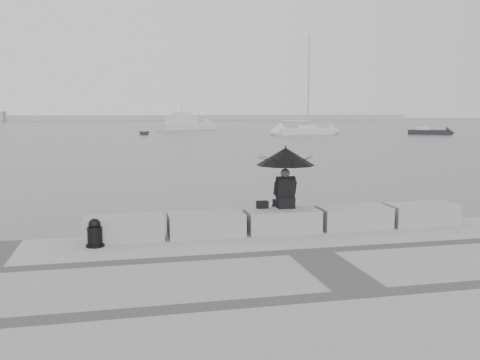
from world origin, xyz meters
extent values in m
plane|color=#46484B|center=(0.00, 0.00, 0.00)|extent=(360.00, 360.00, 0.00)
cube|color=slate|center=(-3.40, -0.45, 0.75)|extent=(1.60, 0.80, 0.50)
cube|color=slate|center=(-1.70, -0.45, 0.75)|extent=(1.60, 0.80, 0.50)
cube|color=slate|center=(0.00, -0.45, 0.75)|extent=(1.60, 0.80, 0.50)
cube|color=slate|center=(1.70, -0.45, 0.75)|extent=(1.60, 0.80, 0.50)
cube|color=slate|center=(3.40, -0.45, 0.75)|extent=(1.60, 0.80, 0.50)
sphere|color=#726056|center=(0.14, -0.20, 1.78)|extent=(0.21, 0.21, 0.21)
cylinder|color=black|center=(0.14, -0.21, 1.85)|extent=(0.02, 0.02, 1.00)
cone|color=black|center=(0.14, -0.21, 2.15)|extent=(1.31, 1.31, 0.39)
sphere|color=black|center=(0.14, -0.21, 2.37)|extent=(0.04, 0.04, 0.04)
cube|color=black|center=(-0.38, -0.17, 1.08)|extent=(0.26, 0.15, 0.16)
cylinder|color=black|center=(-3.97, -0.88, 0.53)|extent=(0.36, 0.36, 0.06)
cylinder|color=black|center=(-3.97, -0.88, 0.70)|extent=(0.29, 0.29, 0.41)
sphere|color=black|center=(-3.97, -0.88, 0.95)|extent=(0.24, 0.24, 0.24)
cube|color=#96989B|center=(0.00, 155.00, 0.80)|extent=(180.00, 6.00, 1.60)
cube|color=silver|center=(20.13, 54.61, 0.35)|extent=(7.88, 3.34, 0.90)
cube|color=silver|center=(20.13, 54.61, 0.95)|extent=(2.85, 1.92, 0.50)
cylinder|color=#959598|center=(20.13, 54.61, 6.80)|extent=(0.16, 0.16, 12.00)
cylinder|color=#959598|center=(20.13, 54.61, 1.60)|extent=(4.28, 0.64, 0.10)
cube|color=silver|center=(7.35, 75.12, 0.50)|extent=(10.14, 7.22, 1.20)
cube|color=silver|center=(7.35, 75.12, 1.60)|extent=(5.45, 4.32, 1.20)
cube|color=silver|center=(7.35, 75.12, 2.50)|extent=(2.96, 2.60, 0.60)
cylinder|color=#959598|center=(7.35, 75.12, 3.60)|extent=(0.08, 0.08, 1.60)
cube|color=black|center=(35.99, 51.16, 0.25)|extent=(5.34, 4.03, 0.70)
cube|color=silver|center=(35.99, 51.16, 0.75)|extent=(1.96, 1.83, 0.50)
imported|color=gray|center=(-0.26, 59.14, 0.27)|extent=(3.20, 1.45, 0.53)
camera|label=1|loc=(-3.45, -11.50, 3.18)|focal=40.00mm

